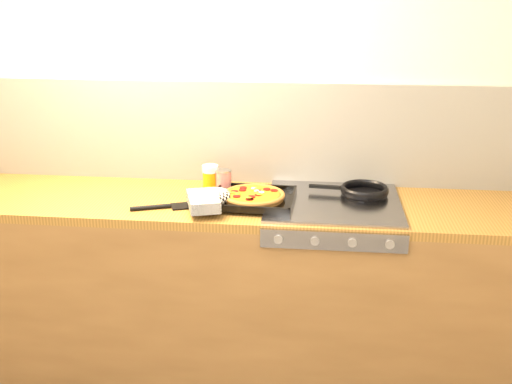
# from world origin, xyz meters

# --- Properties ---
(room_shell) EXTENTS (3.20, 3.20, 3.20)m
(room_shell) POSITION_xyz_m (0.00, 1.39, 1.15)
(room_shell) COLOR white
(room_shell) RESTS_ON ground
(counter_run) EXTENTS (3.20, 0.62, 0.90)m
(counter_run) POSITION_xyz_m (0.00, 1.10, 0.45)
(counter_run) COLOR olive
(counter_run) RESTS_ON ground
(stovetop) EXTENTS (0.60, 0.56, 0.02)m
(stovetop) POSITION_xyz_m (0.45, 1.10, 0.91)
(stovetop) COLOR gray
(stovetop) RESTS_ON counter_run
(pizza_on_tray) EXTENTS (0.49, 0.41, 0.06)m
(pizza_on_tray) POSITION_xyz_m (0.03, 1.03, 0.94)
(pizza_on_tray) COLOR black
(pizza_on_tray) RESTS_ON stovetop
(frying_pan) EXTENTS (0.38, 0.24, 0.04)m
(frying_pan) POSITION_xyz_m (0.59, 1.19, 0.94)
(frying_pan) COLOR black
(frying_pan) RESTS_ON stovetop
(tomato_can) EXTENTS (0.09, 0.09, 0.11)m
(tomato_can) POSITION_xyz_m (-0.07, 1.21, 0.95)
(tomato_can) COLOR #AB0D17
(tomato_can) RESTS_ON counter_run
(juice_glass) EXTENTS (0.09, 0.09, 0.13)m
(juice_glass) POSITION_xyz_m (-0.14, 1.22, 0.96)
(juice_glass) COLOR orange
(juice_glass) RESTS_ON counter_run
(wooden_spoon) EXTENTS (0.30, 0.04, 0.02)m
(wooden_spoon) POSITION_xyz_m (0.01, 1.28, 0.91)
(wooden_spoon) COLOR #A76E47
(wooden_spoon) RESTS_ON counter_run
(black_spatula) EXTENTS (0.28, 0.15, 0.02)m
(black_spatula) POSITION_xyz_m (-0.30, 0.96, 0.91)
(black_spatula) COLOR black
(black_spatula) RESTS_ON counter_run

